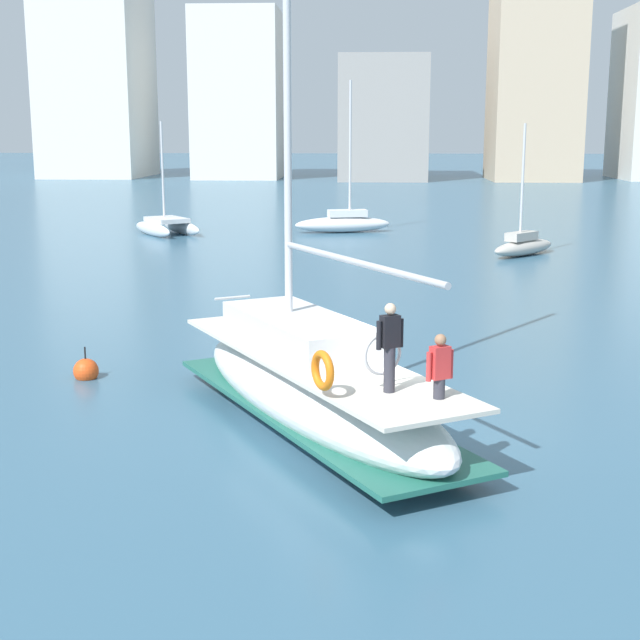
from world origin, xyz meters
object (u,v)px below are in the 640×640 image
object	(u,v)px
main_sailboat	(313,382)
moored_sloop_far	(167,225)
moored_sloop_near	(343,222)
moored_catamaran	(523,245)
mooring_buoy	(86,371)

from	to	relation	value
main_sailboat	moored_sloop_far	bearing A→B (deg)	107.23
moored_sloop_near	moored_catamaran	bearing A→B (deg)	-46.46
moored_catamaran	main_sailboat	bearing A→B (deg)	-107.88
main_sailboat	mooring_buoy	bearing A→B (deg)	150.18
moored_sloop_far	moored_catamaran	world-z (taller)	moored_sloop_far
moored_sloop_near	moored_sloop_far	distance (m)	10.10
main_sailboat	moored_catamaran	xyz separation A→B (m)	(8.39, 26.01, -0.42)
moored_sloop_near	moored_catamaran	size ratio (longest dim) A/B	1.39
moored_catamaran	mooring_buoy	distance (m)	26.76
moored_sloop_far	main_sailboat	bearing A→B (deg)	-72.77
moored_sloop_near	mooring_buoy	xyz separation A→B (m)	(-5.27, -32.04, -0.42)
main_sailboat	moored_sloop_near	world-z (taller)	main_sailboat
main_sailboat	mooring_buoy	world-z (taller)	main_sailboat
main_sailboat	moored_catamaran	size ratio (longest dim) A/B	2.21
main_sailboat	moored_sloop_near	bearing A→B (deg)	90.75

